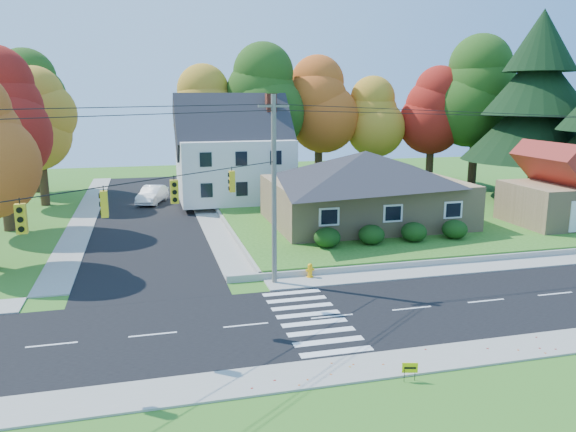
% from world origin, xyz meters
% --- Properties ---
extents(ground, '(120.00, 120.00, 0.00)m').
position_xyz_m(ground, '(0.00, 0.00, 0.00)').
color(ground, '#3D7923').
extents(road_main, '(90.00, 8.00, 0.02)m').
position_xyz_m(road_main, '(0.00, 0.00, 0.01)').
color(road_main, black).
rests_on(road_main, ground).
extents(road_cross, '(8.00, 44.00, 0.02)m').
position_xyz_m(road_cross, '(-8.00, 26.00, 0.01)').
color(road_cross, black).
rests_on(road_cross, ground).
extents(sidewalk_north, '(90.00, 2.00, 0.08)m').
position_xyz_m(sidewalk_north, '(0.00, 5.00, 0.04)').
color(sidewalk_north, '#9C9A90').
rests_on(sidewalk_north, ground).
extents(sidewalk_south, '(90.00, 2.00, 0.08)m').
position_xyz_m(sidewalk_south, '(0.00, -5.00, 0.04)').
color(sidewalk_south, '#9C9A90').
rests_on(sidewalk_south, ground).
extents(lawn, '(30.00, 30.00, 0.50)m').
position_xyz_m(lawn, '(13.00, 21.00, 0.25)').
color(lawn, '#3D7923').
rests_on(lawn, ground).
extents(ranch_house, '(14.60, 10.60, 5.40)m').
position_xyz_m(ranch_house, '(8.00, 16.00, 3.27)').
color(ranch_house, tan).
rests_on(ranch_house, lawn).
extents(colonial_house, '(10.40, 8.40, 9.60)m').
position_xyz_m(colonial_house, '(0.04, 28.00, 4.58)').
color(colonial_house, silver).
rests_on(colonial_house, lawn).
extents(garage, '(7.30, 6.30, 4.60)m').
position_xyz_m(garage, '(22.00, 11.99, 2.84)').
color(garage, tan).
rests_on(garage, lawn).
extents(hedge_row, '(10.70, 1.70, 1.27)m').
position_xyz_m(hedge_row, '(7.50, 9.80, 1.14)').
color(hedge_row, '#163A10').
rests_on(hedge_row, lawn).
extents(traffic_infrastructure, '(38.10, 10.66, 10.00)m').
position_xyz_m(traffic_infrastructure, '(-0.15, 1.35, 5.15)').
color(traffic_infrastructure, '#666059').
rests_on(traffic_infrastructure, ground).
extents(tree_lot_0, '(6.72, 6.72, 12.51)m').
position_xyz_m(tree_lot_0, '(-2.00, 34.00, 8.31)').
color(tree_lot_0, '#3F2A19').
rests_on(tree_lot_0, lawn).
extents(tree_lot_1, '(7.84, 7.84, 14.60)m').
position_xyz_m(tree_lot_1, '(4.00, 33.00, 9.61)').
color(tree_lot_1, '#3F2A19').
rests_on(tree_lot_1, lawn).
extents(tree_lot_2, '(7.28, 7.28, 13.56)m').
position_xyz_m(tree_lot_2, '(10.00, 34.00, 8.96)').
color(tree_lot_2, '#3F2A19').
rests_on(tree_lot_2, lawn).
extents(tree_lot_3, '(6.16, 6.16, 11.47)m').
position_xyz_m(tree_lot_3, '(16.00, 33.00, 7.65)').
color(tree_lot_3, '#3F2A19').
rests_on(tree_lot_3, lawn).
extents(tree_lot_4, '(6.72, 6.72, 12.51)m').
position_xyz_m(tree_lot_4, '(22.00, 32.00, 8.31)').
color(tree_lot_4, '#3F2A19').
rests_on(tree_lot_4, lawn).
extents(tree_lot_5, '(8.40, 8.40, 15.64)m').
position_xyz_m(tree_lot_5, '(26.00, 30.00, 10.27)').
color(tree_lot_5, '#3F2A19').
rests_on(tree_lot_5, lawn).
extents(conifer_east_a, '(12.80, 12.80, 16.96)m').
position_xyz_m(conifer_east_a, '(27.00, 22.00, 9.39)').
color(conifer_east_a, '#3F2A19').
rests_on(conifer_east_a, lawn).
extents(tree_west_2, '(6.72, 6.72, 12.51)m').
position_xyz_m(tree_west_2, '(-17.00, 32.00, 7.81)').
color(tree_west_2, '#3F2A19').
rests_on(tree_west_2, ground).
extents(tree_west_3, '(7.84, 7.84, 14.60)m').
position_xyz_m(tree_west_3, '(-19.00, 40.00, 9.11)').
color(tree_west_3, '#3F2A19').
rests_on(tree_west_3, ground).
extents(white_car, '(3.22, 5.20, 1.62)m').
position_xyz_m(white_car, '(-7.41, 30.41, 0.83)').
color(white_car, white).
rests_on(white_car, road_cross).
extents(fire_hydrant, '(0.49, 0.38, 0.86)m').
position_xyz_m(fire_hydrant, '(0.60, 5.57, 0.41)').
color(fire_hydrant, '#FDAA0B').
rests_on(fire_hydrant, ground).
extents(yard_sign, '(0.55, 0.17, 0.70)m').
position_xyz_m(yard_sign, '(0.75, -6.29, 0.50)').
color(yard_sign, black).
rests_on(yard_sign, ground).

